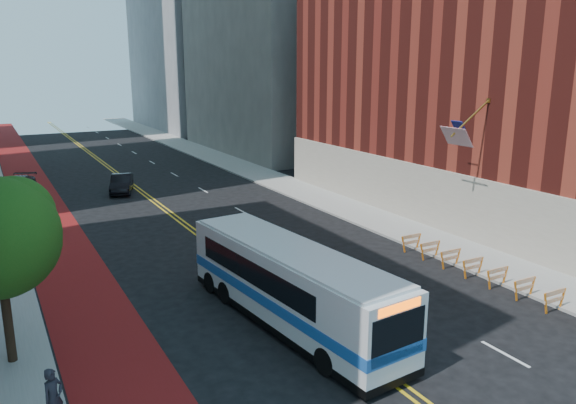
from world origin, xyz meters
The scene contains 13 objects.
ground centered at (0.00, 0.00, 0.00)m, with size 160.00×160.00×0.00m, color black.
sidewalk_right centered at (12.00, 30.00, 0.07)m, with size 4.00×140.00×0.15m, color gray.
bus_lane_paint centered at (-8.10, 30.00, 0.00)m, with size 3.60×140.00×0.01m, color maroon.
center_line_inner centered at (-0.18, 30.00, 0.00)m, with size 0.14×140.00×0.01m, color gold.
center_line_outer centered at (0.18, 30.00, 0.00)m, with size 0.14×140.00×0.01m, color gold.
lane_dashes centered at (4.80, 38.00, 0.01)m, with size 0.14×98.20×0.01m.
brick_building centered at (21.93, 12.00, 10.96)m, with size 18.73×36.00×22.00m.
construction_barriers centered at (9.60, 3.42, 0.68)m, with size 1.42×10.91×1.00m.
transit_bus centered at (-1.01, 4.13, 1.75)m, with size 3.83×12.38×3.35m.
car_a centered at (-9.30, 26.67, 0.77)m, with size 1.82×4.54×1.55m, color black.
car_b centered at (-1.50, 32.41, 0.76)m, with size 1.61×4.62×1.52m, color black.
car_c centered at (-9.30, 35.20, 0.77)m, with size 2.16×5.32×1.54m, color black.
pedestrian centered at (-10.40, 1.26, 1.06)m, with size 0.66×0.44×1.82m, color black.
Camera 1 is at (-11.37, -14.70, 10.47)m, focal length 35.00 mm.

